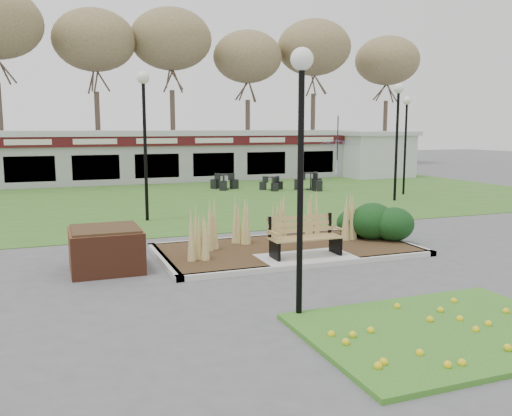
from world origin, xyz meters
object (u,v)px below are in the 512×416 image
object	(u,v)px
brick_planter	(106,249)
bistro_set_d	(311,184)
lamp_post_mid_right	(398,116)
lamp_post_mid_left	(144,113)
patio_umbrella	(337,157)
bistro_set_b	(224,184)
food_pavilion	(152,156)
service_hut	(375,154)
bistro_set_c	(272,186)
lamp_post_far_right	(406,124)
lamp_post_near_left	(301,124)
park_bench	(304,236)

from	to	relation	value
brick_planter	bistro_set_d	world-z (taller)	brick_planter
brick_planter	lamp_post_mid_right	xyz separation A→B (m)	(12.51, 7.22, 3.07)
lamp_post_mid_left	patio_umbrella	bearing A→B (deg)	29.73
lamp_post_mid_left	bistro_set_b	bearing A→B (deg)	56.59
lamp_post_mid_left	lamp_post_mid_right	bearing A→B (deg)	6.57
bistro_set_b	food_pavilion	bearing A→B (deg)	116.86
service_hut	lamp_post_mid_left	world-z (taller)	lamp_post_mid_left
bistro_set_b	bistro_set_c	world-z (taller)	bistro_set_b
lamp_post_mid_left	lamp_post_mid_right	size ratio (longest dim) A/B	1.00
lamp_post_mid_left	patio_umbrella	xyz separation A→B (m)	(10.50, 6.00, -1.93)
bistro_set_c	lamp_post_far_right	bearing A→B (deg)	-36.61
food_pavilion	patio_umbrella	world-z (taller)	food_pavilion
lamp_post_near_left	bistro_set_c	xyz separation A→B (m)	(6.47, 16.75, -2.90)
lamp_post_near_left	lamp_post_mid_right	distance (m)	15.07
brick_planter	lamp_post_far_right	xyz separation A→B (m)	(14.14, 8.86, 2.77)
brick_planter	service_hut	xyz separation A→B (m)	(17.90, 17.00, 0.97)
lamp_post_mid_left	bistro_set_b	size ratio (longest dim) A/B	3.43
lamp_post_mid_left	bistro_set_d	size ratio (longest dim) A/B	3.07
lamp_post_mid_left	bistro_set_b	distance (m)	9.87
lamp_post_mid_right	bistro_set_c	world-z (taller)	lamp_post_mid_right
service_hut	lamp_post_near_left	xyz separation A→B (m)	(-15.24, -21.17, 1.69)
park_bench	bistro_set_d	world-z (taller)	park_bench
lamp_post_near_left	lamp_post_far_right	size ratio (longest dim) A/B	0.97
patio_umbrella	service_hut	bearing A→B (deg)	42.27
lamp_post_mid_left	brick_planter	bearing A→B (deg)	-107.53
park_bench	service_hut	distance (m)	22.32
service_hut	patio_umbrella	bearing A→B (deg)	-137.73
lamp_post_near_left	lamp_post_far_right	world-z (taller)	lamp_post_far_right
food_pavilion	patio_umbrella	size ratio (longest dim) A/B	9.71
park_bench	brick_planter	distance (m)	4.47
brick_planter	bistro_set_d	bearing A→B (deg)	47.68
lamp_post_near_left	lamp_post_mid_left	size ratio (longest dim) A/B	0.89
brick_planter	lamp_post_mid_right	world-z (taller)	lamp_post_mid_right
brick_planter	bistro_set_b	distance (m)	15.47
service_hut	bistro_set_c	world-z (taller)	service_hut
service_hut	bistro_set_b	bearing A→B (deg)	-163.49
park_bench	bistro_set_b	bearing A→B (deg)	79.75
service_hut	lamp_post_far_right	distance (m)	9.15
lamp_post_far_right	service_hut	bearing A→B (deg)	65.20
lamp_post_mid_right	bistro_set_b	distance (m)	9.15
bistro_set_d	food_pavilion	bearing A→B (deg)	133.39
lamp_post_mid_right	bistro_set_b	world-z (taller)	lamp_post_mid_right
lamp_post_near_left	lamp_post_mid_left	world-z (taller)	lamp_post_mid_left
food_pavilion	lamp_post_near_left	xyz separation A→B (m)	(-1.74, -23.13, 1.66)
park_bench	lamp_post_mid_left	xyz separation A→B (m)	(-2.50, 6.75, 2.95)
lamp_post_mid_left	bistro_set_d	world-z (taller)	lamp_post_mid_left
lamp_post_mid_left	bistro_set_d	bearing A→B (deg)	33.64
lamp_post_mid_right	bistro_set_c	xyz separation A→B (m)	(-3.38, 5.36, -3.31)
brick_planter	food_pavilion	distance (m)	19.49
food_pavilion	lamp_post_near_left	bearing A→B (deg)	-94.31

